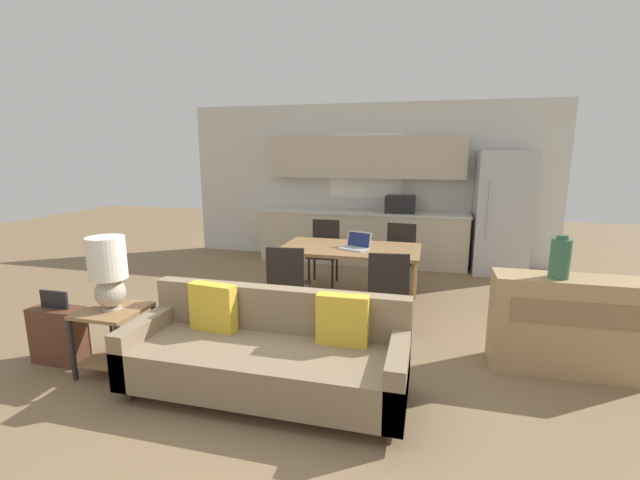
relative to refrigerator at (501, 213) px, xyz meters
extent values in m
plane|color=#7F6647|center=(-2.20, -4.22, -0.96)|extent=(20.00, 20.00, 0.00)
cube|color=silver|center=(-2.20, 0.41, 0.39)|extent=(6.40, 0.06, 2.70)
cube|color=white|center=(-2.19, 0.38, 0.69)|extent=(1.27, 0.01, 1.09)
cube|color=beige|center=(-2.20, 0.07, -0.53)|extent=(3.48, 0.62, 0.86)
cube|color=silver|center=(-2.20, 0.07, -0.08)|extent=(3.51, 0.65, 0.04)
cube|color=#B2B5B7|center=(-2.21, 0.02, -0.06)|extent=(0.48, 0.36, 0.01)
cylinder|color=#B7BABC|center=(-2.21, 0.19, 0.06)|extent=(0.02, 0.02, 0.24)
cube|color=beige|center=(-2.20, 0.21, 0.84)|extent=(3.31, 0.34, 0.70)
cube|color=black|center=(-1.56, 0.02, 0.08)|extent=(0.48, 0.36, 0.28)
cube|color=#B7BABC|center=(0.00, 0.00, 0.00)|extent=(0.80, 0.72, 1.92)
cylinder|color=silver|center=(-0.24, -0.38, 0.10)|extent=(0.02, 0.02, 0.86)
cube|color=olive|center=(-2.00, -2.08, -0.23)|extent=(1.67, 0.93, 0.04)
cylinder|color=olive|center=(-2.78, -2.49, -0.61)|extent=(0.05, 0.05, 0.70)
cylinder|color=olive|center=(-1.23, -2.49, -0.61)|extent=(0.05, 0.05, 0.70)
cylinder|color=olive|center=(-2.78, -1.67, -0.61)|extent=(0.05, 0.05, 0.70)
cylinder|color=olive|center=(-1.23, -1.67, -0.61)|extent=(0.05, 0.05, 0.70)
cylinder|color=#3D2D1E|center=(-3.26, -4.57, -0.91)|extent=(0.05, 0.05, 0.10)
cylinder|color=#3D2D1E|center=(-1.28, -4.57, -0.91)|extent=(0.05, 0.05, 0.10)
cylinder|color=#3D2D1E|center=(-3.26, -3.93, -0.91)|extent=(0.05, 0.05, 0.10)
cylinder|color=#3D2D1E|center=(-1.28, -3.93, -0.91)|extent=(0.05, 0.05, 0.10)
cube|color=#847056|center=(-2.27, -4.25, -0.70)|extent=(2.18, 0.80, 0.32)
cube|color=#847056|center=(-2.27, -3.92, -0.51)|extent=(2.18, 0.14, 0.69)
cube|color=#847056|center=(-3.29, -4.25, -0.63)|extent=(0.14, 0.80, 0.46)
cube|color=#847056|center=(-1.25, -4.25, -0.63)|extent=(0.14, 0.80, 0.46)
cube|color=gold|center=(-2.80, -4.05, -0.34)|extent=(0.41, 0.16, 0.40)
cube|color=gold|center=(-1.70, -4.05, -0.34)|extent=(0.40, 0.13, 0.40)
cube|color=olive|center=(-3.67, -4.19, -0.40)|extent=(0.50, 0.50, 0.03)
cube|color=olive|center=(-3.67, -4.19, -0.83)|extent=(0.45, 0.45, 0.02)
cube|color=#232326|center=(-3.90, -4.43, -0.69)|extent=(0.03, 0.03, 0.54)
cube|color=#232326|center=(-3.44, -4.43, -0.69)|extent=(0.03, 0.03, 0.54)
cube|color=#232326|center=(-3.90, -3.96, -0.69)|extent=(0.03, 0.03, 0.54)
cube|color=#232326|center=(-3.44, -3.96, -0.69)|extent=(0.03, 0.03, 0.54)
cylinder|color=#B2A893|center=(-3.68, -4.19, -0.38)|extent=(0.16, 0.16, 0.02)
sphere|color=#B2A893|center=(-3.68, -4.19, -0.24)|extent=(0.25, 0.25, 0.25)
cylinder|color=white|center=(-3.68, -4.19, 0.06)|extent=(0.31, 0.31, 0.36)
cube|color=tan|center=(0.10, -3.22, -0.53)|extent=(1.22, 0.38, 0.85)
cube|color=olive|center=(0.10, -3.41, -0.37)|extent=(0.97, 0.01, 0.20)
cylinder|color=#336047|center=(-0.02, -3.25, 0.05)|extent=(0.16, 0.16, 0.33)
cylinder|color=#336047|center=(-0.02, -3.25, 0.24)|extent=(0.09, 0.09, 0.04)
cube|color=black|center=(-2.54, -2.83, -0.53)|extent=(0.47, 0.47, 0.04)
cube|color=black|center=(-2.52, -3.02, -0.28)|extent=(0.40, 0.08, 0.46)
cylinder|color=black|center=(-2.39, -2.64, -0.75)|extent=(0.03, 0.03, 0.41)
cylinder|color=black|center=(-2.73, -2.68, -0.75)|extent=(0.03, 0.03, 0.41)
cylinder|color=black|center=(-2.35, -2.98, -0.75)|extent=(0.03, 0.03, 0.41)
cylinder|color=black|center=(-2.69, -3.02, -0.75)|extent=(0.03, 0.03, 0.41)
cube|color=black|center=(-1.47, -1.35, -0.53)|extent=(0.46, 0.46, 0.04)
cube|color=black|center=(-1.45, -1.15, -0.28)|extent=(0.40, 0.07, 0.46)
cylinder|color=black|center=(-1.65, -1.50, -0.75)|extent=(0.03, 0.03, 0.41)
cylinder|color=black|center=(-1.32, -1.53, -0.75)|extent=(0.03, 0.03, 0.41)
cylinder|color=black|center=(-1.62, -1.16, -0.75)|extent=(0.03, 0.03, 0.41)
cylinder|color=black|center=(-1.28, -1.20, -0.75)|extent=(0.03, 0.03, 0.41)
cube|color=black|center=(-1.47, -2.82, -0.53)|extent=(0.46, 0.46, 0.04)
cube|color=black|center=(-1.45, -3.02, -0.28)|extent=(0.40, 0.07, 0.46)
cylinder|color=black|center=(-1.32, -2.64, -0.75)|extent=(0.03, 0.03, 0.41)
cylinder|color=black|center=(-1.66, -2.67, -0.75)|extent=(0.03, 0.03, 0.41)
cylinder|color=black|center=(-1.28, -2.97, -0.75)|extent=(0.03, 0.03, 0.41)
cylinder|color=black|center=(-1.62, -3.01, -0.75)|extent=(0.03, 0.03, 0.41)
cube|color=black|center=(-2.54, -1.30, -0.53)|extent=(0.43, 0.43, 0.04)
cube|color=black|center=(-2.55, -1.10, -0.28)|extent=(0.40, 0.04, 0.46)
cylinder|color=black|center=(-2.70, -1.47, -0.75)|extent=(0.03, 0.03, 0.41)
cylinder|color=black|center=(-2.36, -1.46, -0.75)|extent=(0.03, 0.03, 0.41)
cylinder|color=black|center=(-2.71, -1.13, -0.75)|extent=(0.03, 0.03, 0.41)
cylinder|color=black|center=(-2.37, -1.12, -0.75)|extent=(0.03, 0.03, 0.41)
cube|color=#B7BABC|center=(-1.94, -2.18, -0.21)|extent=(0.38, 0.32, 0.02)
cube|color=#B7BABC|center=(-1.90, -2.07, -0.11)|extent=(0.32, 0.16, 0.20)
cube|color=navy|center=(-1.90, -2.08, -0.11)|extent=(0.28, 0.14, 0.17)
cube|color=brown|center=(-4.29, -4.18, -0.70)|extent=(0.47, 0.22, 0.52)
cube|color=black|center=(-4.29, -4.18, -0.36)|extent=(0.28, 0.02, 0.16)
camera|label=1|loc=(-1.09, -7.10, 0.93)|focal=24.00mm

